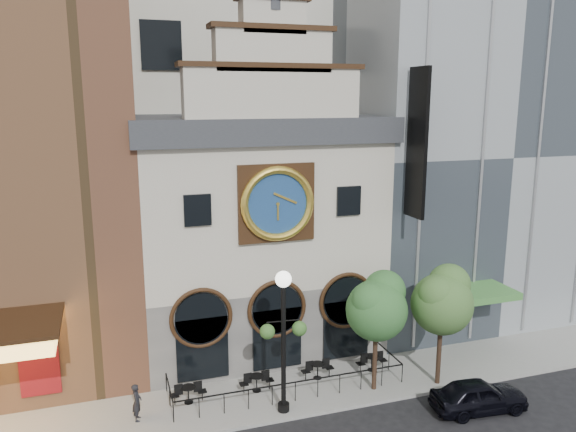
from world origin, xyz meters
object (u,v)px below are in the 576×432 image
(bistro_2, at_px, (318,369))
(bistro_3, at_px, (372,362))
(bistro_0, at_px, (188,393))
(bistro_1, at_px, (257,382))
(pedestrian, at_px, (137,402))
(tree_right, at_px, (443,299))
(car_right, at_px, (479,396))
(tree_left, at_px, (377,305))
(lamppost, at_px, (283,326))

(bistro_2, xyz_separation_m, bistro_3, (2.80, -0.09, 0.00))
(bistro_0, xyz_separation_m, bistro_3, (8.96, 0.18, 0.00))
(bistro_3, bearing_deg, bistro_0, -178.85)
(bistro_1, distance_m, pedestrian, 5.36)
(bistro_1, xyz_separation_m, tree_right, (8.30, -1.89, 3.68))
(bistro_3, relative_size, car_right, 0.38)
(bistro_2, bearing_deg, tree_left, -37.67)
(bistro_1, bearing_deg, bistro_0, -179.34)
(bistro_0, height_order, bistro_3, same)
(bistro_3, relative_size, lamppost, 0.25)
(bistro_1, relative_size, pedestrian, 0.99)
(bistro_3, height_order, tree_left, tree_left)
(bistro_2, bearing_deg, pedestrian, -173.62)
(bistro_3, bearing_deg, car_right, -57.44)
(car_right, relative_size, tree_left, 0.76)
(pedestrian, height_order, tree_left, tree_left)
(bistro_1, xyz_separation_m, lamppost, (0.66, -1.94, 3.39))
(bistro_2, height_order, pedestrian, pedestrian)
(pedestrian, xyz_separation_m, lamppost, (5.97, -1.24, 3.06))
(lamppost, bearing_deg, car_right, -11.39)
(car_right, bearing_deg, bistro_2, 56.58)
(bistro_2, distance_m, pedestrian, 8.42)
(bistro_1, height_order, tree_left, tree_left)
(bistro_2, height_order, lamppost, lamppost)
(tree_left, relative_size, tree_right, 0.98)
(bistro_2, relative_size, lamppost, 0.25)
(tree_left, bearing_deg, pedestrian, 176.00)
(bistro_0, height_order, pedestrian, pedestrian)
(bistro_3, distance_m, tree_left, 3.97)
(pedestrian, height_order, lamppost, lamppost)
(car_right, distance_m, tree_left, 5.73)
(pedestrian, xyz_separation_m, tree_left, (10.53, -0.74, 3.25))
(bistro_0, height_order, bistro_2, same)
(bistro_2, relative_size, tree_left, 0.29)
(pedestrian, bearing_deg, tree_left, -85.93)
(bistro_0, xyz_separation_m, bistro_1, (3.10, 0.04, 0.00))
(car_right, relative_size, lamppost, 0.67)
(bistro_0, relative_size, bistro_3, 1.00)
(lamppost, distance_m, tree_right, 7.64)
(tree_left, distance_m, tree_right, 3.11)
(lamppost, bearing_deg, tree_left, 11.43)
(lamppost, bearing_deg, bistro_2, 47.37)
(lamppost, bearing_deg, bistro_3, 26.99)
(tree_right, bearing_deg, bistro_1, 167.20)
(lamppost, relative_size, tree_left, 1.13)
(bistro_0, xyz_separation_m, tree_right, (11.40, -1.85, 3.68))
(tree_left, bearing_deg, lamppost, -173.72)
(car_right, height_order, tree_left, tree_left)
(car_right, xyz_separation_m, pedestrian, (-14.03, 3.63, 0.24))
(bistro_2, xyz_separation_m, tree_right, (5.24, -2.12, 3.68))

